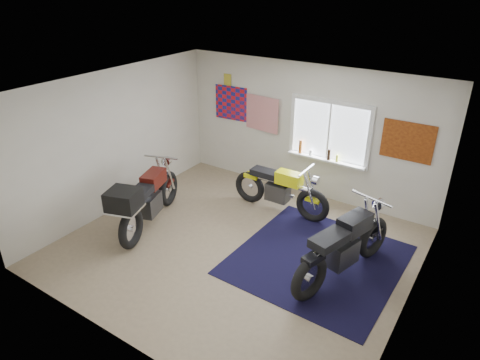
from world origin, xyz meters
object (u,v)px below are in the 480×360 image
Objects in this scene: navy_rug at (317,260)px; yellow_triumph at (280,190)px; black_chrome_bike at (344,248)px; maroon_tourer at (145,200)px.

yellow_triumph is (-1.30, 1.07, 0.45)m from navy_rug.
black_chrome_bike is at bearing -35.09° from yellow_triumph.
yellow_triumph is 2.15m from black_chrome_bike.
maroon_tourer is (-2.98, -0.82, 0.58)m from navy_rug.
yellow_triumph is 0.92× the size of black_chrome_bike.
yellow_triumph is at bearing 140.63° from navy_rug.
black_chrome_bike reaches higher than yellow_triumph.
maroon_tourer is at bearing -131.80° from yellow_triumph.
navy_rug is 3.15m from maroon_tourer.
navy_rug is 0.70m from black_chrome_bike.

